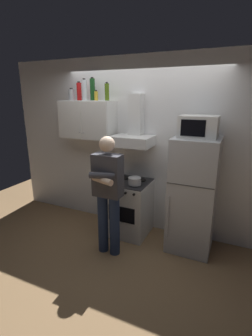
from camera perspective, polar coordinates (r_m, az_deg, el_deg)
The scene contains 15 objects.
ground_plane at distance 3.93m, azimuth 0.00°, elevation -16.30°, with size 7.00×7.00×0.00m, color olive.
back_wall_tiled at distance 3.94m, azimuth 3.66°, elevation 5.02°, with size 4.80×0.10×2.70m, color white.
upper_cabinet at distance 4.07m, azimuth -8.85°, elevation 10.91°, with size 0.90×0.37×0.60m.
stove_oven at distance 3.94m, azimuth 0.87°, elevation -9.04°, with size 0.60×0.62×0.87m.
range_hood at distance 3.72m, azimuth 1.74°, elevation 8.22°, with size 0.60×0.44×0.75m.
refrigerator at distance 3.55m, azimuth 15.14°, elevation -6.11°, with size 0.60×0.62×1.60m.
microwave at distance 3.34m, azimuth 16.39°, elevation 9.12°, with size 0.48×0.37×0.28m.
person_standing at distance 3.28m, azimuth -4.22°, elevation -5.58°, with size 0.38×0.33×1.64m.
cooking_pot at distance 3.60m, azimuth 2.02°, elevation -3.01°, with size 0.29×0.19×0.11m.
bottle_spice_jar at distance 3.94m, azimuth -6.87°, elevation 16.20°, with size 0.05×0.05×0.15m.
bottle_olive_oil at distance 3.87m, azimuth -4.40°, elevation 17.08°, with size 0.07×0.07×0.26m.
bottle_vodka_clear at distance 4.04m, azimuth -9.54°, elevation 17.31°, with size 0.08×0.08×0.32m.
bottle_canister_steel at distance 4.18m, azimuth -12.44°, elevation 16.18°, with size 0.09×0.09×0.19m.
bottle_soda_red at distance 4.13m, azimuth -10.74°, elevation 16.94°, with size 0.07×0.07×0.28m.
bottle_wine_green at distance 4.04m, azimuth -7.71°, elevation 17.51°, with size 0.08×0.08×0.34m.
Camera 1 is at (1.39, -3.01, 2.12)m, focal length 26.46 mm.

